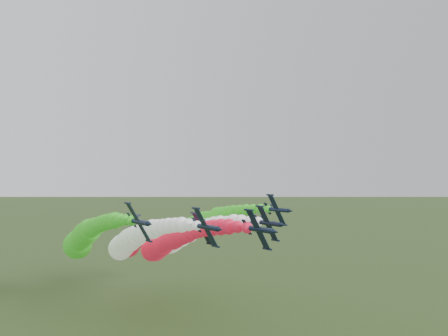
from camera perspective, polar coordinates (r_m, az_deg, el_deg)
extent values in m
cylinder|color=black|center=(95.69, 4.46, -7.98)|extent=(1.60, 9.56, 1.60)
cone|color=black|center=(91.51, 6.77, -8.29)|extent=(1.46, 1.91, 1.46)
cone|color=black|center=(99.68, 2.50, -7.71)|extent=(1.46, 0.96, 1.46)
ellipsoid|color=black|center=(94.30, 5.47, -7.94)|extent=(0.99, 2.00, 1.07)
cube|color=black|center=(95.45, 4.48, -8.04)|extent=(5.33, 2.02, 8.82)
cylinder|color=black|center=(93.35, 3.25, -5.50)|extent=(0.64, 2.76, 0.64)
cylinder|color=black|center=(97.76, 5.67, -10.47)|extent=(0.64, 2.76, 0.64)
cube|color=black|center=(99.36, 3.40, -7.36)|extent=(2.17, 1.59, 1.38)
cube|color=black|center=(98.85, 2.99, -7.71)|extent=(2.16, 1.17, 3.52)
sphere|color=red|center=(98.52, 3.04, -7.78)|extent=(2.60, 2.60, 2.60)
sphere|color=red|center=(101.25, 1.80, -7.69)|extent=(2.84, 2.84, 2.84)
sphere|color=red|center=(104.07, 0.65, -7.67)|extent=(3.77, 3.77, 3.77)
sphere|color=red|center=(106.97, -0.42, -7.72)|extent=(4.04, 4.04, 4.04)
sphere|color=red|center=(109.93, -1.42, -7.80)|extent=(4.09, 4.09, 4.09)
sphere|color=red|center=(112.96, -2.35, -7.91)|extent=(4.12, 4.12, 4.12)
sphere|color=red|center=(116.05, -3.21, -8.05)|extent=(4.31, 4.31, 4.31)
sphere|color=red|center=(119.20, -4.01, -8.22)|extent=(4.64, 4.64, 4.64)
sphere|color=red|center=(122.40, -4.75, -8.40)|extent=(5.67, 5.67, 5.67)
sphere|color=red|center=(125.65, -5.43, -8.59)|extent=(6.05, 6.05, 6.05)
sphere|color=red|center=(128.94, -6.07, -8.81)|extent=(6.32, 6.32, 6.32)
sphere|color=red|center=(132.28, -6.65, -9.03)|extent=(7.12, 7.12, 7.12)
sphere|color=red|center=(135.67, -7.20, -9.26)|extent=(6.18, 6.18, 6.18)
sphere|color=red|center=(139.10, -7.70, -9.50)|extent=(6.80, 6.80, 6.80)
sphere|color=red|center=(142.56, -8.16, -9.74)|extent=(8.06, 8.06, 8.06)
sphere|color=red|center=(146.07, -8.58, -10.00)|extent=(8.04, 8.04, 8.04)
sphere|color=red|center=(149.61, -8.97, -10.25)|extent=(8.80, 8.80, 8.80)
sphere|color=red|center=(153.19, -9.33, -10.51)|extent=(7.72, 7.72, 7.72)
cylinder|color=black|center=(97.65, -2.40, -7.71)|extent=(1.60, 9.56, 1.60)
cone|color=black|center=(93.04, -0.46, -8.03)|extent=(1.46, 1.91, 1.46)
cone|color=black|center=(101.99, -4.03, -7.42)|extent=(1.46, 0.96, 1.46)
ellipsoid|color=black|center=(96.08, -1.51, -7.68)|extent=(0.99, 2.00, 1.07)
cube|color=black|center=(97.40, -2.40, -7.77)|extent=(5.33, 2.02, 8.82)
cylinder|color=black|center=(95.58, -3.70, -5.26)|extent=(0.64, 2.76, 0.64)
cylinder|color=black|center=(99.46, -1.12, -10.18)|extent=(0.64, 2.76, 0.64)
cube|color=black|center=(101.51, -3.17, -7.10)|extent=(2.17, 1.59, 1.38)
cube|color=black|center=(101.08, -3.61, -7.44)|extent=(2.16, 1.17, 3.52)
sphere|color=white|center=(100.74, -3.58, -7.50)|extent=(2.28, 2.28, 2.28)
sphere|color=white|center=(103.70, -4.61, -7.40)|extent=(2.98, 2.98, 2.98)
sphere|color=white|center=(106.72, -5.56, -7.38)|extent=(3.78, 3.78, 3.78)
sphere|color=white|center=(109.81, -6.43, -7.42)|extent=(3.73, 3.73, 3.73)
sphere|color=white|center=(112.95, -7.24, -7.49)|extent=(4.00, 4.00, 4.00)
sphere|color=white|center=(116.14, -7.99, -7.60)|extent=(4.11, 4.11, 4.11)
sphere|color=white|center=(119.38, -8.68, -7.74)|extent=(4.61, 4.61, 4.61)
sphere|color=white|center=(122.66, -9.31, -7.89)|extent=(5.44, 5.44, 5.44)
sphere|color=white|center=(125.98, -9.90, -8.07)|extent=(4.69, 4.69, 4.69)
sphere|color=white|center=(129.34, -10.43, -8.26)|extent=(5.68, 5.68, 5.68)
sphere|color=white|center=(132.74, -10.92, -8.47)|extent=(5.57, 5.57, 5.57)
sphere|color=white|center=(136.18, -11.38, -8.69)|extent=(6.48, 6.48, 6.48)
sphere|color=white|center=(139.65, -11.79, -8.92)|extent=(6.92, 6.92, 6.92)
sphere|color=white|center=(143.16, -12.17, -9.15)|extent=(7.45, 7.45, 7.45)
sphere|color=white|center=(146.69, -12.51, -9.39)|extent=(7.36, 7.36, 7.36)
sphere|color=white|center=(150.26, -12.82, -9.64)|extent=(7.09, 7.09, 7.09)
sphere|color=white|center=(153.86, -13.11, -9.89)|extent=(8.11, 8.11, 8.11)
sphere|color=white|center=(157.49, -13.36, -10.15)|extent=(8.28, 8.28, 8.28)
cylinder|color=black|center=(110.21, 5.69, -7.17)|extent=(1.60, 9.56, 1.60)
cone|color=black|center=(106.10, 7.74, -7.39)|extent=(1.46, 1.91, 1.46)
cone|color=black|center=(114.13, 3.94, -6.96)|extent=(1.46, 0.96, 1.46)
ellipsoid|color=black|center=(108.86, 6.59, -7.12)|extent=(0.99, 2.00, 1.07)
cube|color=black|center=(109.97, 5.72, -7.22)|extent=(5.33, 2.02, 8.82)
cylinder|color=black|center=(107.88, 4.67, -5.01)|extent=(0.64, 2.76, 0.64)
cylinder|color=black|center=(112.26, 6.73, -9.35)|extent=(0.64, 2.76, 0.64)
cube|color=black|center=(113.86, 4.73, -6.66)|extent=(2.17, 1.59, 1.38)
cube|color=black|center=(113.32, 4.38, -6.96)|extent=(2.16, 1.17, 3.52)
sphere|color=white|center=(113.00, 4.43, -7.02)|extent=(2.65, 2.65, 2.65)
sphere|color=white|center=(115.68, 3.32, -6.96)|extent=(2.79, 2.79, 2.79)
sphere|color=white|center=(118.44, 2.27, -6.97)|extent=(3.65, 3.65, 3.65)
sphere|color=white|center=(121.27, 1.28, -7.02)|extent=(4.19, 4.19, 4.19)
sphere|color=white|center=(124.18, 0.36, -7.11)|extent=(3.67, 3.67, 3.67)
sphere|color=white|center=(127.15, -0.50, -7.24)|extent=(4.50, 4.50, 4.50)
sphere|color=white|center=(130.18, -1.31, -7.38)|extent=(4.66, 4.66, 4.66)
sphere|color=white|center=(133.26, -2.06, -7.55)|extent=(4.65, 4.65, 4.65)
sphere|color=white|center=(136.40, -2.77, -7.73)|extent=(5.32, 5.32, 5.32)
sphere|color=white|center=(139.59, -3.43, -7.92)|extent=(5.70, 5.70, 5.70)
sphere|color=white|center=(142.83, -4.05, -8.13)|extent=(5.77, 5.77, 5.77)
sphere|color=white|center=(146.12, -4.62, -8.35)|extent=(7.12, 7.12, 7.12)
sphere|color=white|center=(149.45, -5.16, -8.58)|extent=(6.27, 6.27, 6.27)
sphere|color=white|center=(152.83, -5.66, -8.82)|extent=(7.69, 7.69, 7.69)
sphere|color=white|center=(156.25, -6.12, -9.06)|extent=(7.39, 7.39, 7.39)
sphere|color=white|center=(159.70, -6.55, -9.30)|extent=(8.06, 8.06, 8.06)
sphere|color=white|center=(163.20, -6.95, -9.56)|extent=(8.29, 8.29, 8.29)
sphere|color=white|center=(166.74, -7.32, -9.81)|extent=(7.68, 7.68, 7.68)
cylinder|color=black|center=(99.58, -11.09, -6.91)|extent=(1.60, 9.56, 1.60)
cone|color=black|center=(94.53, -9.64, -7.23)|extent=(1.46, 1.91, 1.46)
cone|color=black|center=(104.30, -12.30, -6.64)|extent=(1.46, 0.96, 1.46)
ellipsoid|color=black|center=(97.80, -10.37, -6.89)|extent=(0.99, 2.00, 1.07)
cube|color=black|center=(99.33, -11.11, -6.97)|extent=(5.33, 2.02, 8.82)
cylinder|color=black|center=(97.91, -12.49, -4.48)|extent=(0.64, 2.76, 0.64)
cylinder|color=black|center=(100.99, -9.76, -9.38)|extent=(0.64, 2.76, 0.64)
cube|color=black|center=(103.60, -11.51, -6.34)|extent=(2.17, 1.59, 1.38)
cube|color=black|center=(103.28, -11.97, -6.65)|extent=(2.16, 1.17, 3.52)
sphere|color=green|center=(102.94, -11.97, -6.72)|extent=(2.43, 2.43, 2.43)
sphere|color=green|center=(106.13, -12.73, -6.63)|extent=(2.67, 2.67, 2.67)
sphere|color=green|center=(109.36, -13.42, -6.62)|extent=(3.19, 3.19, 3.19)
sphere|color=green|center=(112.64, -14.05, -6.66)|extent=(4.18, 4.18, 4.18)
sphere|color=green|center=(115.95, -14.63, -6.74)|extent=(4.12, 4.12, 4.12)
sphere|color=green|center=(119.30, -15.16, -6.86)|extent=(4.34, 4.34, 4.34)
sphere|color=green|center=(122.68, -15.63, -7.00)|extent=(4.50, 4.50, 4.50)
sphere|color=green|center=(126.09, -16.07, -7.17)|extent=(4.41, 4.41, 4.41)
sphere|color=green|center=(129.53, -16.46, -7.35)|extent=(5.24, 5.24, 5.24)
sphere|color=green|center=(133.00, -16.82, -7.55)|extent=(5.11, 5.11, 5.11)
sphere|color=green|center=(136.50, -17.14, -7.76)|extent=(6.83, 6.83, 6.83)
sphere|color=green|center=(140.02, -17.42, -7.99)|extent=(7.02, 7.02, 7.02)
sphere|color=green|center=(143.57, -17.68, -8.22)|extent=(7.51, 7.51, 7.51)
sphere|color=green|center=(147.14, -17.91, -8.46)|extent=(7.45, 7.45, 7.45)
sphere|color=green|center=(150.74, -18.11, -8.71)|extent=(6.80, 6.80, 6.80)
sphere|color=green|center=(154.36, -18.29, -8.97)|extent=(6.82, 6.82, 6.82)
sphere|color=green|center=(158.01, -18.44, -9.22)|extent=(8.92, 8.92, 8.92)
sphere|color=green|center=(161.68, -18.58, -9.49)|extent=(9.70, 9.70, 9.70)
cylinder|color=black|center=(125.85, 6.89, -5.42)|extent=(1.60, 9.56, 1.60)
cone|color=black|center=(121.79, 8.71, -5.56)|extent=(1.46, 1.91, 1.46)
cone|color=black|center=(129.70, 5.32, -5.30)|extent=(1.46, 0.96, 1.46)
ellipsoid|color=black|center=(124.54, 7.69, -5.37)|extent=(0.99, 2.00, 1.07)
cube|color=black|center=(125.60, 6.91, -5.47)|extent=(5.33, 2.02, 8.82)
cylinder|color=black|center=(123.59, 6.02, -3.51)|extent=(0.64, 2.76, 0.64)
cylinder|color=black|center=(127.79, 7.78, -7.36)|extent=(0.64, 2.76, 0.64)
cube|color=black|center=(129.48, 6.01, -5.03)|extent=(2.17, 1.59, 1.38)
cube|color=black|center=(128.91, 5.71, -5.29)|extent=(2.16, 1.17, 3.52)
sphere|color=green|center=(128.59, 5.76, -5.33)|extent=(2.20, 2.20, 2.20)
sphere|color=green|center=(131.21, 4.75, -5.32)|extent=(2.86, 2.86, 2.86)
sphere|color=green|center=(133.92, 3.80, -5.36)|extent=(3.05, 3.05, 3.05)
sphere|color=green|center=(136.69, 2.90, -5.45)|extent=(3.46, 3.46, 3.46)
sphere|color=green|center=(139.53, 2.05, -5.56)|extent=(3.66, 3.66, 3.66)
sphere|color=green|center=(142.44, 1.25, -5.71)|extent=(4.20, 4.20, 4.20)
sphere|color=green|center=(145.40, 0.49, -5.87)|extent=(4.59, 4.59, 4.59)
sphere|color=green|center=(148.42, -0.22, -6.05)|extent=(5.08, 5.08, 5.08)
sphere|color=green|center=(151.49, -0.89, -6.25)|extent=(5.89, 5.89, 5.89)
sphere|color=green|center=(154.62, -1.53, -6.46)|extent=(4.86, 4.86, 4.86)
sphere|color=green|center=(157.79, -2.12, -6.68)|extent=(5.79, 5.79, 5.79)
sphere|color=green|center=(161.01, -2.68, -6.91)|extent=(6.91, 6.91, 6.91)
sphere|color=green|center=(164.28, -3.20, -7.15)|extent=(6.32, 6.32, 6.32)
sphere|color=green|center=(167.59, -3.69, -7.39)|extent=(7.17, 7.17, 7.17)
sphere|color=green|center=(170.95, -4.15, -7.65)|extent=(7.73, 7.73, 7.73)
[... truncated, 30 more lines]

